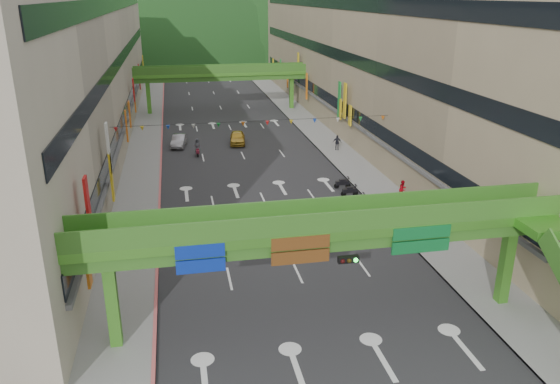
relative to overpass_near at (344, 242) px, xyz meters
The scene contains 22 objects.
road_slab 44.93m from the overpass_near, 91.20° to the left, with size 18.00×140.00×0.02m, color #28282B.
sidewalk_left 46.47m from the overpass_near, 104.97° to the left, with size 4.00×140.00×0.15m, color gray.
sidewalk_right 46.03m from the overpass_near, 77.29° to the left, with size 4.00×140.00×0.15m, color gray.
curb_left 46.02m from the overpass_near, 102.67° to the left, with size 0.20×140.00×0.18m, color #CC5959.
curb_right 45.65m from the overpass_near, 79.63° to the left, with size 0.20×140.00×0.18m, color gray.
building_row_left 49.02m from the overpass_near, 114.00° to the left, with size 12.80×95.00×19.00m.
building_row_right 48.30m from the overpass_near, 68.03° to the left, with size 12.80×95.00×19.00m.
overpass_near is the anchor object (origin of this frame).
overpass_far 59.63m from the overpass_near, 90.90° to the left, with size 28.00×2.20×7.10m.
hill_left 155.52m from the overpass_near, 95.88° to the left, with size 168.00×140.00×112.00m, color #1C4419.
hill_right 176.35m from the overpass_near, 82.15° to the left, with size 208.00×176.00×128.00m, color #1C4419.
bunting_string 24.65m from the overpass_near, 92.17° to the left, with size 26.00×0.36×0.47m.
scooter_rider_near 12.84m from the overpass_near, 112.43° to the left, with size 0.77×1.58×2.09m.
scooter_rider_mid 10.08m from the overpass_near, 83.74° to the left, with size 0.77×1.60×1.88m.
scooter_rider_left 14.93m from the overpass_near, 102.63° to the left, with size 1.13×1.58×2.16m.
scooter_rider_far 36.27m from the overpass_near, 99.54° to the left, with size 0.81×1.60×2.00m.
parked_scooter_row 19.39m from the overpass_near, 68.58° to the left, with size 1.60×9.35×1.08m.
car_silver 41.02m from the overpass_near, 101.22° to the left, with size 1.48×4.25×1.40m, color #959399.
car_yellow 40.12m from the overpass_near, 91.31° to the left, with size 1.80×4.47×1.52m, color gold.
pedestrian_red 21.79m from the overpass_near, 58.13° to the left, with size 0.78×0.61×1.61m, color #9C040F.
pedestrian_dark 36.18m from the overpass_near, 73.70° to the left, with size 1.02×0.42×1.74m, color black.
pedestrian_blue 16.78m from the overpass_near, 56.87° to the left, with size 0.86×0.55×1.84m, color #3D4763.
Camera 1 is at (-7.24, -19.17, 17.35)m, focal length 35.00 mm.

